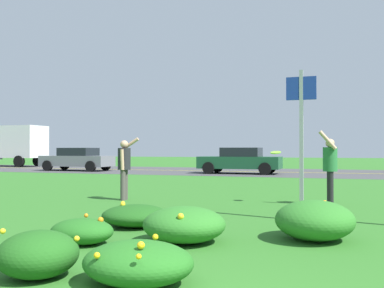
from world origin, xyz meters
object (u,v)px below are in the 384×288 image
object	(u,v)px
person_catcher_green_shirt	(330,165)
car_dark_green_center_right	(240,160)
car_gray_rightmost	(77,159)
box_truck_silver	(6,144)
sign_post_near_path	(301,130)
frisbee_lime	(276,153)
person_thrower_dark_shirt	(124,164)

from	to	relation	value
person_catcher_green_shirt	car_dark_green_center_right	world-z (taller)	person_catcher_green_shirt
person_catcher_green_shirt	car_gray_rightmost	size ratio (longest dim) A/B	0.40
car_dark_green_center_right	box_truck_silver	bearing A→B (deg)	167.53
car_dark_green_center_right	car_gray_rightmost	size ratio (longest dim) A/B	1.00
sign_post_near_path	box_truck_silver	world-z (taller)	box_truck_silver
sign_post_near_path	car_dark_green_center_right	distance (m)	16.20
car_dark_green_center_right	car_gray_rightmost	world-z (taller)	same
car_dark_green_center_right	frisbee_lime	bearing A→B (deg)	-73.57
car_dark_green_center_right	box_truck_silver	size ratio (longest dim) A/B	0.67
person_catcher_green_shirt	sign_post_near_path	bearing A→B (deg)	-99.91
box_truck_silver	car_gray_rightmost	bearing A→B (deg)	-24.95
person_catcher_green_shirt	car_gray_rightmost	xyz separation A→B (m)	(-15.63, 12.91, -0.23)
car_dark_green_center_right	car_gray_rightmost	bearing A→B (deg)	180.00
frisbee_lime	car_dark_green_center_right	world-z (taller)	car_dark_green_center_right
person_catcher_green_shirt	box_truck_silver	bearing A→B (deg)	145.42
person_catcher_green_shirt	car_dark_green_center_right	xyz separation A→B (m)	(-5.11, 12.91, -0.23)
person_catcher_green_shirt	box_truck_silver	size ratio (longest dim) A/B	0.27
person_catcher_green_shirt	car_gray_rightmost	distance (m)	20.28
person_thrower_dark_shirt	frisbee_lime	size ratio (longest dim) A/B	6.25
person_thrower_dark_shirt	car_dark_green_center_right	distance (m)	13.53
person_thrower_dark_shirt	car_gray_rightmost	distance (m)	17.06
frisbee_lime	car_dark_green_center_right	xyz separation A→B (m)	(-3.80, 12.90, -0.53)
person_thrower_dark_shirt	car_gray_rightmost	xyz separation A→B (m)	(-10.40, 13.52, -0.22)
person_thrower_dark_shirt	box_truck_silver	bearing A→B (deg)	137.98
car_dark_green_center_right	box_truck_silver	distance (m)	20.56
person_thrower_dark_shirt	car_dark_green_center_right	size ratio (longest dim) A/B	0.37
frisbee_lime	box_truck_silver	xyz separation A→B (m)	(-23.85, 17.34, 0.53)
sign_post_near_path	box_truck_silver	size ratio (longest dim) A/B	0.43
person_thrower_dark_shirt	box_truck_silver	world-z (taller)	box_truck_silver
sign_post_near_path	car_gray_rightmost	xyz separation A→B (m)	(-15.18, 15.49, -0.98)
box_truck_silver	frisbee_lime	bearing A→B (deg)	-36.01
person_catcher_green_shirt	frisbee_lime	world-z (taller)	person_catcher_green_shirt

